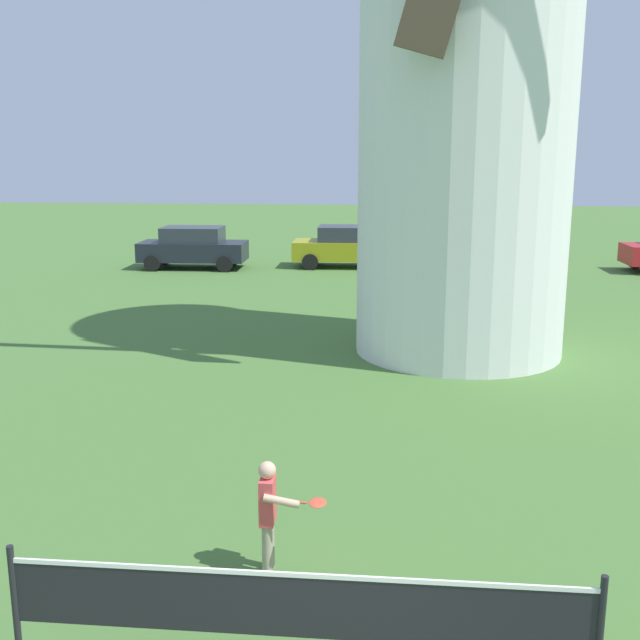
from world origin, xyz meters
TOP-DOWN VIEW (x-y plane):
  - windmill at (2.04, 12.96)m, footprint 8.14×5.19m
  - tennis_net at (-0.14, 1.91)m, footprint 4.91×0.06m
  - player_far at (-0.63, 3.56)m, footprint 0.72×0.49m
  - parked_car_black at (-6.90, 24.40)m, footprint 4.00×1.96m
  - parked_car_mustard at (-1.00, 25.27)m, footprint 4.40×1.93m
  - parked_car_cream at (4.70, 25.25)m, footprint 4.07×2.22m

SIDE VIEW (x-z plane):
  - tennis_net at x=-0.14m, z-range 0.13..1.23m
  - player_far at x=-0.63m, z-range 0.08..1.31m
  - parked_car_cream at x=4.70m, z-range 0.03..1.59m
  - parked_car_black at x=-6.90m, z-range 0.03..1.59m
  - parked_car_mustard at x=-1.00m, z-range 0.03..1.59m
  - windmill at x=2.04m, z-range -0.19..13.83m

